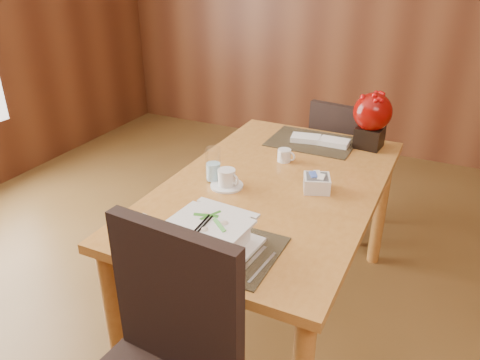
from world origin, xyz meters
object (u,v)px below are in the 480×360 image
at_px(water_glass, 213,165).
at_px(bread_plate, 143,229).
at_px(far_chair, 344,162).
at_px(dining_table, 273,202).
at_px(soup_setting, 210,237).
at_px(coffee_cup, 227,179).
at_px(sugar_caddy, 317,183).
at_px(creamer_jug, 284,155).
at_px(berry_decor, 372,117).

height_order(water_glass, bread_plate, water_glass).
distance_m(bread_plate, far_chair, 1.57).
bearing_deg(bread_plate, dining_table, 62.82).
distance_m(dining_table, soup_setting, 0.60).
relative_size(water_glass, bread_plate, 1.00).
distance_m(dining_table, bread_plate, 0.65).
xyz_separation_m(soup_setting, coffee_cup, (-0.17, 0.46, -0.02)).
distance_m(soup_setting, sugar_caddy, 0.63).
relative_size(soup_setting, sugar_caddy, 2.83).
relative_size(creamer_jug, sugar_caddy, 0.77).
distance_m(berry_decor, far_chair, 0.54).
bearing_deg(bread_plate, berry_decor, 63.89).
relative_size(dining_table, coffee_cup, 10.30).
distance_m(dining_table, sugar_caddy, 0.23).
bearing_deg(sugar_caddy, berry_decor, 80.56).
height_order(soup_setting, sugar_caddy, soup_setting).
height_order(sugar_caddy, far_chair, far_chair).
relative_size(water_glass, berry_decor, 0.55).
distance_m(soup_setting, creamer_jug, 0.83).
xyz_separation_m(coffee_cup, far_chair, (0.28, 1.04, -0.28)).
bearing_deg(far_chair, coffee_cup, 82.87).
xyz_separation_m(coffee_cup, water_glass, (-0.08, 0.03, 0.04)).
xyz_separation_m(dining_table, sugar_caddy, (0.19, 0.02, 0.13)).
height_order(dining_table, far_chair, far_chair).
bearing_deg(sugar_caddy, far_chair, 95.21).
bearing_deg(dining_table, bread_plate, -117.18).
bearing_deg(dining_table, berry_decor, 64.89).
distance_m(water_glass, berry_decor, 0.90).
height_order(coffee_cup, berry_decor, berry_decor).
relative_size(dining_table, far_chair, 1.68).
xyz_separation_m(coffee_cup, berry_decor, (0.46, 0.73, 0.13)).
height_order(dining_table, soup_setting, soup_setting).
distance_m(water_glass, creamer_jug, 0.40).
relative_size(sugar_caddy, far_chair, 0.12).
xyz_separation_m(soup_setting, sugar_caddy, (0.20, 0.60, -0.02)).
relative_size(dining_table, sugar_caddy, 13.56).
bearing_deg(berry_decor, water_glass, -127.66).
bearing_deg(berry_decor, coffee_cup, -122.32).
bearing_deg(soup_setting, coffee_cup, 115.13).
relative_size(dining_table, water_glass, 9.40).
relative_size(soup_setting, bread_plate, 1.96).
distance_m(water_glass, bread_plate, 0.49).
height_order(dining_table, water_glass, water_glass).
relative_size(creamer_jug, bread_plate, 0.54).
bearing_deg(berry_decor, sugar_caddy, -99.44).
distance_m(coffee_cup, far_chair, 1.12).
distance_m(creamer_jug, far_chair, 0.74).
bearing_deg(berry_decor, creamer_jug, -132.48).
bearing_deg(creamer_jug, berry_decor, 54.99).
height_order(soup_setting, berry_decor, berry_decor).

